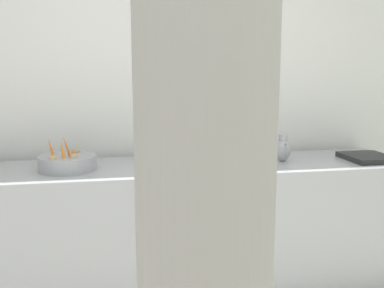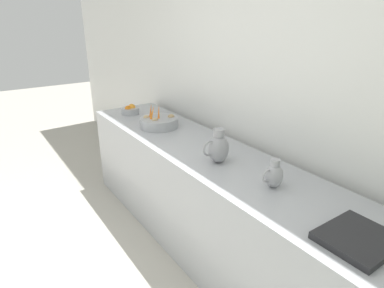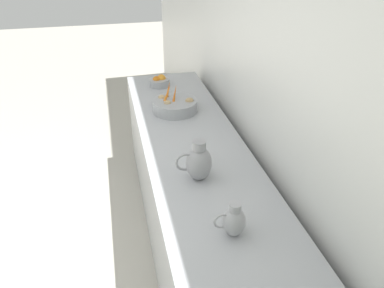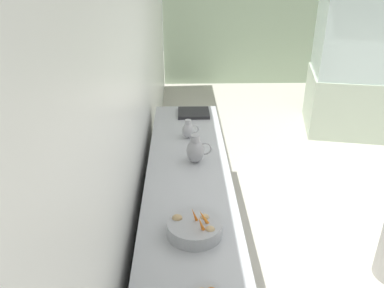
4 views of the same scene
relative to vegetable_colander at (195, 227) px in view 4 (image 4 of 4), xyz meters
The scene contains 9 objects.
ground_plane 1.94m from the vegetable_colander, 30.15° to the left, with size 16.13×16.13×0.00m, color #B7B2A5.
tile_wall_left 1.41m from the vegetable_colander, 111.72° to the left, with size 0.10×9.11×3.00m, color white.
back_wall_green 6.98m from the vegetable_colander, 59.11° to the left, with size 8.00×0.10×3.00m, color #A8BF9E.
prep_counter 0.86m from the vegetable_colander, 92.20° to the left, with size 0.69×3.12×0.89m, color #ADAFB5.
vegetable_colander is the anchor object (origin of this frame).
metal_pitcher_tall 0.94m from the vegetable_colander, 87.65° to the left, with size 0.21×0.15×0.25m.
metal_pitcher_short 1.42m from the vegetable_colander, 90.61° to the left, with size 0.16×0.11×0.19m.
counter_sink_basin 2.02m from the vegetable_colander, 88.46° to the left, with size 0.34×0.30×0.04m, color #232326.
glass_block_booth 4.36m from the vegetable_colander, 55.63° to the left, with size 1.44×1.39×2.16m.
Camera 4 is at (-1.54, -2.84, 2.52)m, focal length 36.70 mm.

